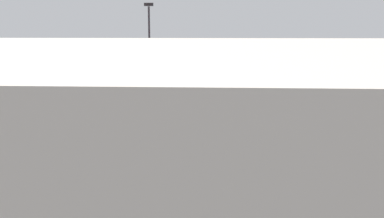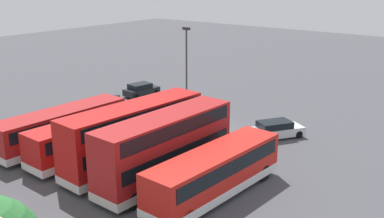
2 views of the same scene
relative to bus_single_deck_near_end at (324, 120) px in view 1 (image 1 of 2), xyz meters
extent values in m
plane|color=#47474C|center=(7.18, -10.51, -1.62)|extent=(140.00, 140.00, 0.00)
cube|color=red|center=(0.00, 0.01, 0.03)|extent=(3.05, 10.61, 2.60)
cube|color=silver|center=(0.00, 0.01, -1.00)|extent=(3.09, 10.66, 0.55)
cube|color=black|center=(0.00, 0.01, 0.63)|extent=(3.07, 9.82, 0.90)
cube|color=black|center=(-0.25, -5.27, 0.63)|extent=(2.25, 0.17, 1.10)
cylinder|color=black|center=(0.94, -3.89, -1.07)|extent=(0.35, 1.11, 1.10)
cylinder|color=black|center=(-1.31, -3.79, -1.07)|extent=(0.35, 1.11, 1.10)
cylinder|color=black|center=(1.31, 3.80, -1.07)|extent=(0.35, 1.11, 1.10)
cylinder|color=black|center=(-0.94, 3.91, -1.07)|extent=(0.35, 1.11, 1.10)
cube|color=#A51919|center=(3.75, 0.24, 0.83)|extent=(2.92, 10.75, 4.20)
cube|color=silver|center=(3.75, 0.24, -1.00)|extent=(2.96, 10.79, 0.55)
cube|color=black|center=(3.75, 0.24, 0.63)|extent=(2.95, 9.95, 0.90)
cube|color=black|center=(3.75, 0.24, 2.33)|extent=(2.95, 9.95, 0.90)
cube|color=black|center=(3.56, -5.12, 0.63)|extent=(2.25, 0.14, 1.10)
cylinder|color=black|center=(4.74, -3.73, -1.07)|extent=(0.34, 1.11, 1.10)
cylinder|color=black|center=(2.49, -3.65, -1.07)|extent=(0.34, 1.11, 1.10)
cylinder|color=black|center=(5.01, 4.13, -1.07)|extent=(0.34, 1.11, 1.10)
cylinder|color=black|center=(2.76, 4.21, -1.07)|extent=(0.34, 1.11, 1.10)
cube|color=#B71411|center=(7.02, -0.20, 0.83)|extent=(3.28, 11.41, 4.20)
cube|color=silver|center=(7.02, -0.20, -1.00)|extent=(3.32, 11.45, 0.55)
cube|color=black|center=(7.02, -0.20, 0.63)|extent=(3.28, 10.61, 0.90)
cube|color=black|center=(7.02, -0.20, 2.33)|extent=(3.28, 10.61, 0.90)
cube|color=black|center=(6.65, -5.85, 0.63)|extent=(2.25, 0.21, 1.10)
cylinder|color=black|center=(7.86, -4.50, -1.07)|extent=(0.37, 1.12, 1.10)
cylinder|color=black|center=(5.62, -4.35, -1.07)|extent=(0.37, 1.12, 1.10)
cylinder|color=black|center=(8.41, 3.95, -1.07)|extent=(0.37, 1.12, 1.10)
cylinder|color=black|center=(6.17, 4.10, -1.07)|extent=(0.37, 1.12, 1.10)
cube|color=#B71411|center=(10.83, 0.12, 0.03)|extent=(3.02, 10.85, 2.60)
cube|color=silver|center=(10.83, 0.12, -1.00)|extent=(3.06, 10.89, 0.55)
cube|color=black|center=(10.83, 0.12, 0.63)|extent=(3.04, 10.05, 0.90)
cube|color=black|center=(10.59, -5.28, 0.63)|extent=(2.25, 0.16, 1.10)
cylinder|color=black|center=(11.78, -3.90, -1.07)|extent=(0.35, 1.11, 1.10)
cylinder|color=black|center=(9.53, -3.80, -1.07)|extent=(0.35, 1.11, 1.10)
cylinder|color=black|center=(12.13, 4.04, -1.07)|extent=(0.35, 1.11, 1.10)
cylinder|color=black|center=(9.88, 4.14, -1.07)|extent=(0.35, 1.11, 1.10)
cube|color=#A51919|center=(14.45, 0.39, 0.03)|extent=(2.84, 11.15, 2.60)
cube|color=silver|center=(14.45, 0.39, -1.00)|extent=(2.88, 11.19, 0.55)
cube|color=black|center=(14.45, 0.39, 0.63)|extent=(2.88, 10.35, 0.90)
cube|color=black|center=(14.31, -5.18, 0.63)|extent=(2.25, 0.12, 1.10)
cylinder|color=black|center=(15.47, -3.78, -1.07)|extent=(0.33, 1.11, 1.10)
cylinder|color=black|center=(13.22, -3.72, -1.07)|extent=(0.33, 1.11, 1.10)
cylinder|color=black|center=(15.68, 4.50, -1.07)|extent=(0.33, 1.11, 1.10)
cylinder|color=black|center=(13.43, 4.56, -1.07)|extent=(0.33, 1.11, 1.10)
cube|color=black|center=(20.11, -14.43, -1.09)|extent=(2.39, 4.15, 0.70)
cube|color=black|center=(20.14, -14.23, -0.47)|extent=(1.99, 2.58, 0.55)
cylinder|color=black|center=(20.69, -15.90, -1.30)|extent=(0.32, 0.67, 0.64)
cylinder|color=black|center=(19.11, -15.64, -1.30)|extent=(0.32, 0.67, 0.64)
cylinder|color=black|center=(21.11, -13.21, -1.30)|extent=(0.32, 0.67, 0.64)
cylinder|color=black|center=(19.53, -12.96, -1.30)|extent=(0.32, 0.67, 0.64)
cube|color=silver|center=(1.94, -11.69, -1.09)|extent=(3.92, 4.79, 0.70)
cube|color=black|center=(2.05, -11.52, -0.47)|extent=(2.83, 3.17, 0.55)
cylinder|color=black|center=(1.74, -13.52, -1.30)|extent=(0.53, 0.66, 0.64)
cylinder|color=black|center=(0.38, -12.68, -1.30)|extent=(0.53, 0.66, 0.64)
cylinder|color=black|center=(3.50, -10.70, -1.30)|extent=(0.53, 0.66, 0.64)
cylinder|color=black|center=(2.14, -9.86, -1.30)|extent=(0.53, 0.66, 0.64)
cylinder|color=#38383D|center=(11.29, -11.41, 2.49)|extent=(0.16, 0.16, 8.23)
cube|color=#262628|center=(11.29, -11.41, 6.76)|extent=(0.70, 0.30, 0.24)
cylinder|color=#333338|center=(19.99, -10.62, -1.15)|extent=(0.60, 0.60, 0.95)
camera|label=1|loc=(5.59, 24.83, 4.86)|focal=43.07mm
camera|label=2|loc=(-14.59, 21.02, 11.72)|focal=42.82mm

